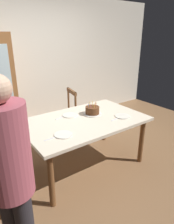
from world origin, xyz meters
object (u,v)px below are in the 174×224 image
(plate_near_celebrant, at_px, (63,135))
(chair_spindle_back, at_px, (63,117))
(dining_table, at_px, (84,125))
(plate_far_side, at_px, (70,115))
(person_celebrant, at_px, (10,175))
(plate_near_guest, at_px, (123,116))
(birthday_cake, at_px, (92,111))

(plate_near_celebrant, bearing_deg, chair_spindle_back, 60.76)
(plate_near_celebrant, bearing_deg, dining_table, 27.04)
(plate_far_side, relative_size, person_celebrant, 0.13)
(person_celebrant, bearing_deg, plate_far_side, 43.92)
(plate_near_guest, height_order, chair_spindle_back, chair_spindle_back)
(plate_far_side, bearing_deg, dining_table, -70.40)
(plate_far_side, bearing_deg, chair_spindle_back, 69.74)
(dining_table, relative_size, person_celebrant, 1.03)
(birthday_cake, bearing_deg, plate_near_celebrant, -154.21)
(plate_near_celebrant, xyz_separation_m, plate_near_guest, (0.98, 0.00, 0.00))
(chair_spindle_back, bearing_deg, birthday_cake, -84.37)
(dining_table, xyz_separation_m, person_celebrant, (-1.26, -0.89, 0.28))
(birthday_cake, height_order, plate_far_side, birthday_cake)
(dining_table, bearing_deg, chair_spindle_back, 80.69)
(plate_near_celebrant, height_order, person_celebrant, person_celebrant)
(plate_near_celebrant, xyz_separation_m, chair_spindle_back, (0.61, 1.09, -0.30))
(dining_table, distance_m, plate_far_side, 0.27)
(dining_table, distance_m, plate_near_guest, 0.57)
(plate_near_guest, bearing_deg, person_celebrant, -159.85)
(birthday_cake, xyz_separation_m, plate_far_side, (-0.30, 0.15, -0.05))
(plate_near_guest, bearing_deg, plate_far_side, 141.26)
(plate_far_side, distance_m, chair_spindle_back, 0.71)
(chair_spindle_back, height_order, person_celebrant, person_celebrant)
(dining_table, height_order, person_celebrant, person_celebrant)
(birthday_cake, distance_m, person_celebrant, 1.77)
(birthday_cake, distance_m, plate_near_celebrant, 0.76)
(plate_near_guest, bearing_deg, dining_table, 154.92)
(plate_far_side, distance_m, plate_near_guest, 0.77)
(plate_far_side, relative_size, chair_spindle_back, 0.23)
(plate_near_celebrant, relative_size, person_celebrant, 0.13)
(chair_spindle_back, bearing_deg, person_celebrant, -128.81)
(birthday_cake, distance_m, plate_far_side, 0.34)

